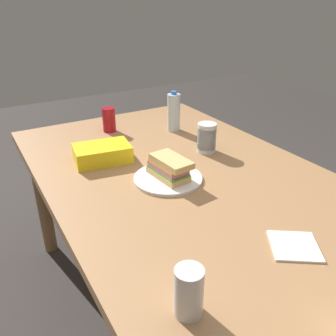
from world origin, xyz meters
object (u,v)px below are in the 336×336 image
(chip_bag, at_px, (102,153))
(plastic_cup_stack, at_px, (207,138))
(paper_plate, at_px, (168,178))
(dining_table, at_px, (192,196))
(soda_can_silver, at_px, (189,292))
(soda_can_red, at_px, (109,120))
(water_bottle_spare, at_px, (174,112))
(sandwich, at_px, (169,168))

(chip_bag, xyz_separation_m, plastic_cup_stack, (0.14, 0.44, 0.03))
(paper_plate, bearing_deg, plastic_cup_stack, 117.15)
(dining_table, distance_m, soda_can_silver, 0.64)
(plastic_cup_stack, bearing_deg, soda_can_red, -149.06)
(soda_can_red, xyz_separation_m, water_bottle_spare, (0.15, 0.29, 0.03))
(chip_bag, bearing_deg, soda_can_red, -108.00)
(plastic_cup_stack, bearing_deg, paper_plate, -62.85)
(dining_table, distance_m, water_bottle_spare, 0.57)
(soda_can_red, bearing_deg, sandwich, -0.46)
(dining_table, relative_size, soda_can_red, 14.51)
(paper_plate, xyz_separation_m, soda_can_red, (-0.61, 0.01, 0.05))
(chip_bag, relative_size, water_bottle_spare, 1.13)
(soda_can_red, height_order, soda_can_silver, same)
(soda_can_red, bearing_deg, dining_table, 6.47)
(dining_table, xyz_separation_m, soda_can_red, (-0.65, -0.07, 0.14))
(sandwich, relative_size, soda_can_red, 1.55)
(sandwich, bearing_deg, dining_table, 62.36)
(dining_table, height_order, chip_bag, chip_bag)
(paper_plate, distance_m, soda_can_red, 0.61)
(chip_bag, bearing_deg, plastic_cup_stack, 170.67)
(water_bottle_spare, relative_size, soda_can_silver, 1.67)
(dining_table, relative_size, chip_bag, 7.70)
(dining_table, distance_m, sandwich, 0.16)
(soda_can_red, height_order, water_bottle_spare, water_bottle_spare)
(dining_table, bearing_deg, chip_bag, -144.78)
(plastic_cup_stack, height_order, water_bottle_spare, water_bottle_spare)
(plastic_cup_stack, bearing_deg, soda_can_silver, -38.43)
(sandwich, bearing_deg, plastic_cup_stack, 117.90)
(dining_table, bearing_deg, sandwich, -117.64)
(soda_can_red, distance_m, chip_bag, 0.36)
(plastic_cup_stack, bearing_deg, water_bottle_spare, 177.13)
(water_bottle_spare, distance_m, soda_can_silver, 1.16)
(paper_plate, height_order, soda_can_red, soda_can_red)
(paper_plate, bearing_deg, chip_bag, -151.91)
(soda_can_silver, bearing_deg, sandwich, 153.42)
(paper_plate, distance_m, chip_bag, 0.33)
(sandwich, relative_size, chip_bag, 0.82)
(sandwich, bearing_deg, water_bottle_spare, 146.97)
(sandwich, height_order, chip_bag, sandwich)
(plastic_cup_stack, distance_m, soda_can_silver, 0.90)
(dining_table, distance_m, soda_can_red, 0.67)
(sandwich, distance_m, soda_can_red, 0.61)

